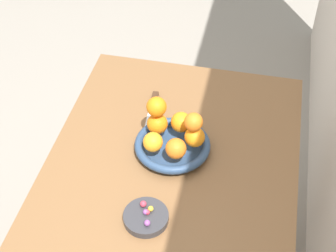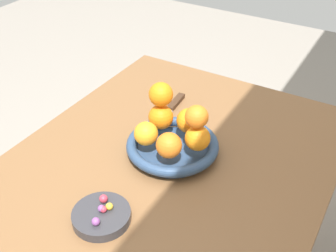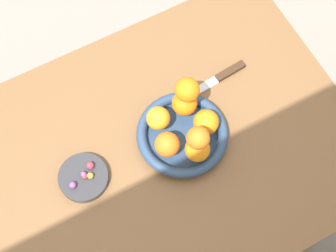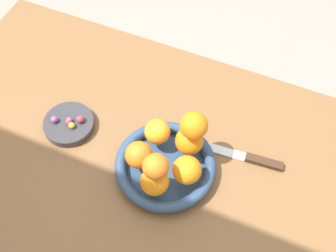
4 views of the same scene
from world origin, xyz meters
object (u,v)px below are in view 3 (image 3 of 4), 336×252
Objects in this scene: knife at (212,82)px; orange_6 at (187,90)px; fruit_bowl at (182,135)px; candy_ball_2 at (90,166)px; orange_3 at (197,149)px; orange_2 at (167,144)px; dining_table at (147,170)px; orange_5 at (198,138)px; orange_4 at (206,122)px; candy_ball_3 at (73,185)px; candy_dish at (84,178)px; candy_ball_1 at (90,176)px; orange_0 at (185,103)px; orange_1 at (158,118)px; candy_ball_4 at (84,174)px; candy_ball_0 at (85,176)px.

orange_6 is at bearing 23.07° from knife.
fruit_bowl and candy_ball_2 have the same top height.
orange_2 is at bearing -37.55° from orange_3.
candy_ball_2 reaches higher than dining_table.
fruit_bowl is 0.08m from orange_2.
orange_5 is at bearing 49.25° from knife.
orange_3 reaches higher than candy_ball_2.
orange_4 is 1.04× the size of orange_6.
orange_4 is at bearing -138.46° from orange_5.
orange_5 is 0.33m from candy_ball_3.
candy_dish is 7.22× the size of candy_ball_3.
orange_2 is 3.40× the size of candy_ball_2.
candy_dish is 0.03m from candy_ball_1.
orange_3 reaches higher than knife.
orange_2 is at bearing -33.18° from orange_5.
orange_2 reaches higher than candy_ball_3.
orange_0 is 0.30m from candy_ball_1.
orange_6 reaches higher than dining_table.
candy_dish is at bearing -10.39° from orange_2.
orange_2 reaches higher than knife.
knife is at bearing -130.07° from orange_3.
orange_0 is 0.12m from orange_2.
candy_ball_1 is (0.29, 0.05, -0.04)m from orange_0.
orange_0 is 0.25× the size of knife.
candy_ball_2 is (0.24, -0.03, 0.01)m from fruit_bowl.
orange_0 reaches higher than knife.
orange_3 is at bearing 142.45° from orange_2.
orange_6 is (-0.15, -0.07, 0.22)m from dining_table.
orange_4 is at bearing 177.61° from dining_table.
dining_table is 0.18m from orange_1.
candy_ball_1 is at bearing 140.17° from candy_ball_4.
dining_table is 59.66× the size of candy_ball_2.
orange_1 is (0.08, 0.00, -0.00)m from orange_0.
candy_dish is 0.34m from orange_4.
candy_ball_3 is at bearing 12.21° from knife.
fruit_bowl is 3.60× the size of orange_0.
orange_5 is (-0.06, 0.04, 0.06)m from orange_2.
orange_1 reaches higher than fruit_bowl.
orange_4 is 0.36m from candy_ball_3.
orange_2 is 0.20m from candy_ball_1.
orange_6 is 0.17m from knife.
candy_ball_1 is 0.02m from candy_ball_4.
orange_5 reaches higher than fruit_bowl.
candy_ball_2 is at bearing -21.83° from orange_3.
orange_2 and orange_3 have the same top height.
orange_3 reaches higher than candy_ball_0.
orange_1 is at bearing 15.44° from knife.
orange_0 is at bearing -175.14° from candy_ball_2.
orange_4 is 4.41× the size of candy_ball_0.
orange_2 is (0.06, 0.02, 0.05)m from fruit_bowl.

